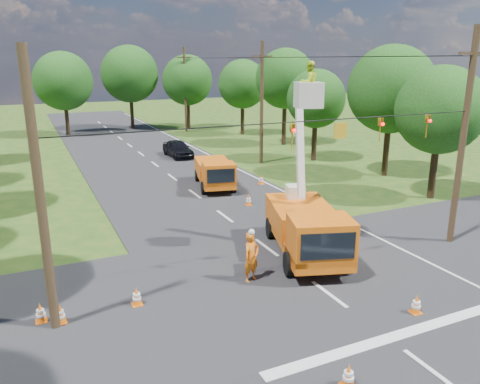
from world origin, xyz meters
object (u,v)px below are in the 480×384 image
traffic_cone_3 (249,200)px  pole_right_far (185,89)px  traffic_cone_2 (278,221)px  tree_right_c (316,99)px  tree_right_a (440,110)px  tree_far_c (187,80)px  tree_right_d (285,79)px  tree_far_b (130,74)px  second_truck (215,172)px  pole_right_near (463,137)px  tree_right_e (243,84)px  pole_left (40,197)px  traffic_cone_6 (41,313)px  ground_worker (251,257)px  traffic_cone_4 (137,297)px  tree_far_a (63,81)px  pole_right_mid (262,102)px  tree_right_b (391,89)px  distant_car (178,149)px  traffic_cone_5 (60,314)px  traffic_cone_1 (416,304)px  traffic_cone_7 (261,180)px  traffic_cone_0 (348,376)px  bucket_truck (307,218)px

traffic_cone_3 → pole_right_far: (6.35, 30.64, 4.75)m
traffic_cone_2 → tree_right_c: size_ratio=0.09×
tree_right_a → tree_far_c: bearing=96.3°
tree_right_d → tree_far_b: tree_far_b is taller
second_truck → pole_right_near: (6.64, -14.09, 4.01)m
second_truck → tree_right_e: 24.53m
tree_right_c → tree_right_d: 8.27m
pole_left → traffic_cone_6: bearing=128.6°
tree_right_e → tree_far_c: tree_far_c is taller
ground_worker → tree_right_c: (15.33, 18.69, 4.29)m
traffic_cone_4 → tree_right_d: tree_right_d is taller
tree_far_a → tree_far_c: 14.53m
traffic_cone_2 → tree_right_e: bearing=68.2°
traffic_cone_2 → traffic_cone_6: same height
pole_right_mid → tree_right_b: size_ratio=1.04×
distant_car → traffic_cone_5: 27.95m
tree_right_b → ground_worker: bearing=-145.7°
tree_right_a → tree_right_c: (-0.30, 13.00, -0.25)m
tree_right_e → traffic_cone_2: bearing=-111.8°
ground_worker → traffic_cone_5: bearing=160.6°
traffic_cone_6 → pole_right_far: (18.41, 39.49, 4.75)m
ground_worker → traffic_cone_1: bearing=-69.4°
traffic_cone_2 → pole_left: pole_left is taller
traffic_cone_4 → pole_right_near: (15.23, -0.28, 4.75)m
tree_right_e → tree_far_b: 14.75m
traffic_cone_7 → tree_right_a: tree_right_a is taller
traffic_cone_2 → pole_right_far: (6.60, 34.76, 4.75)m
second_truck → traffic_cone_2: bearing=-76.6°
traffic_cone_3 → traffic_cone_7: size_ratio=1.00×
tree_right_e → tree_far_a: 20.43m
traffic_cone_0 → traffic_cone_5: size_ratio=1.00×
pole_right_mid → ground_worker: bearing=-118.4°
tree_far_b → traffic_cone_1: bearing=-91.2°
traffic_cone_3 → tree_right_a: 12.93m
traffic_cone_5 → pole_right_near: (17.82, -0.16, 4.75)m
tree_right_d → tree_far_a: bearing=141.1°
ground_worker → tree_right_d: 32.11m
distant_car → traffic_cone_7: distant_car is taller
traffic_cone_2 → pole_right_near: pole_right_near is taller
traffic_cone_3 → pole_right_mid: pole_right_mid is taller
traffic_cone_4 → tree_right_c: 27.79m
pole_right_mid → tree_far_b: 25.65m
traffic_cone_3 → traffic_cone_7: 5.10m
traffic_cone_2 → traffic_cone_4: same height
distant_car → bucket_truck: bearing=-96.1°
traffic_cone_5 → tree_right_c: (22.52, 18.84, 4.95)m
traffic_cone_4 → tree_right_d: size_ratio=0.07×
traffic_cone_0 → traffic_cone_7: same height
tree_right_a → tree_far_c: size_ratio=0.90×
pole_right_near → tree_right_c: bearing=76.1°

